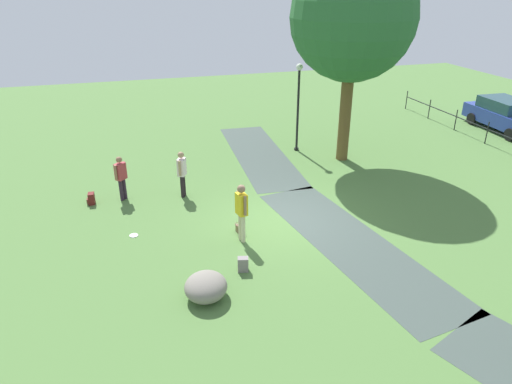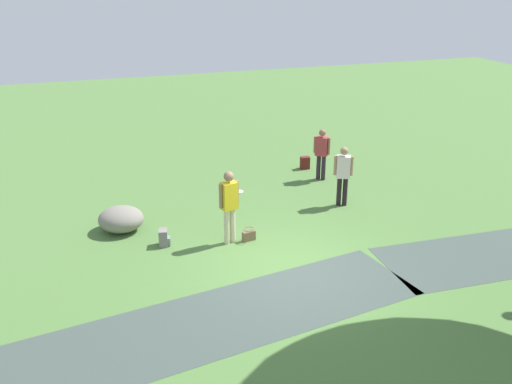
% 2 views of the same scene
% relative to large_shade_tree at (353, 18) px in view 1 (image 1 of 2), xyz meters
% --- Properties ---
extents(ground_plane, '(48.00, 48.00, 0.00)m').
position_rel_large_shade_tree_xyz_m(ground_plane, '(4.48, -4.20, -5.67)').
color(ground_plane, '#4D7439').
extents(footpath_segment_near, '(8.09, 2.51, 0.01)m').
position_rel_large_shade_tree_xyz_m(footpath_segment_near, '(-1.53, -3.22, -5.67)').
color(footpath_segment_near, '#3D4943').
rests_on(footpath_segment_near, ground).
extents(footpath_segment_mid, '(8.23, 3.31, 0.01)m').
position_rel_large_shade_tree_xyz_m(footpath_segment_mid, '(6.42, -2.81, -5.67)').
color(footpath_segment_mid, '#3D4943').
rests_on(footpath_segment_mid, ground).
extents(large_shade_tree, '(4.83, 4.83, 8.11)m').
position_rel_large_shade_tree_xyz_m(large_shade_tree, '(0.00, 0.00, 0.00)').
color(large_shade_tree, brown).
rests_on(large_shade_tree, ground).
extents(lamp_post, '(0.28, 0.28, 3.81)m').
position_rel_large_shade_tree_xyz_m(lamp_post, '(-1.58, -1.46, -3.34)').
color(lamp_post, black).
rests_on(lamp_post, ground).
extents(lawn_boulder, '(1.38, 1.33, 0.62)m').
position_rel_large_shade_tree_xyz_m(lawn_boulder, '(7.72, -7.34, -5.36)').
color(lawn_boulder, gray).
rests_on(lawn_boulder, ground).
extents(woman_with_handbag, '(0.51, 0.32, 1.80)m').
position_rel_large_shade_tree_xyz_m(woman_with_handbag, '(5.37, -5.83, -4.62)').
color(woman_with_handbag, beige).
rests_on(woman_with_handbag, ground).
extents(man_near_boulder, '(0.43, 0.42, 1.59)m').
position_rel_large_shade_tree_xyz_m(man_near_boulder, '(1.49, -9.08, -4.76)').
color(man_near_boulder, '#2D1F2E').
rests_on(man_near_boulder, ground).
extents(passerby_on_path, '(0.48, 0.37, 1.67)m').
position_rel_large_shade_tree_xyz_m(passerby_on_path, '(1.82, -7.03, -4.71)').
color(passerby_on_path, black).
rests_on(passerby_on_path, ground).
extents(handbag_on_grass, '(0.34, 0.31, 0.31)m').
position_rel_large_shade_tree_xyz_m(handbag_on_grass, '(4.91, -5.79, -5.53)').
color(handbag_on_grass, brown).
rests_on(handbag_on_grass, ground).
extents(backpack_by_boulder, '(0.31, 0.32, 0.40)m').
position_rel_large_shade_tree_xyz_m(backpack_by_boulder, '(6.87, -6.19, -5.48)').
color(backpack_by_boulder, slate).
rests_on(backpack_by_boulder, ground).
extents(spare_backpack_on_lawn, '(0.29, 0.27, 0.40)m').
position_rel_large_shade_tree_xyz_m(spare_backpack_on_lawn, '(1.56, -10.15, -5.48)').
color(spare_backpack_on_lawn, '#5B1B18').
rests_on(spare_backpack_on_lawn, ground).
extents(frisbee_on_grass, '(0.25, 0.25, 0.02)m').
position_rel_large_shade_tree_xyz_m(frisbee_on_grass, '(4.19, -8.89, -5.66)').
color(frisbee_on_grass, white).
rests_on(frisbee_on_grass, ground).
extents(parked_wagon_silver, '(4.55, 2.09, 1.56)m').
position_rel_large_shade_tree_xyz_m(parked_wagon_silver, '(-1.37, 9.62, -4.86)').
color(parked_wagon_silver, '#283C95').
rests_on(parked_wagon_silver, ground).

